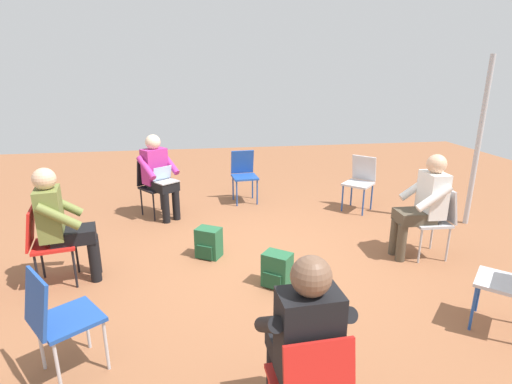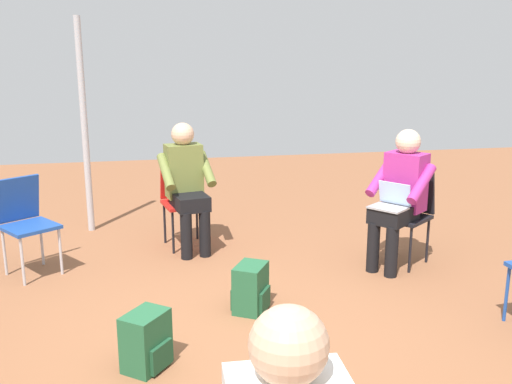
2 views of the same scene
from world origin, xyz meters
TOP-DOWN VIEW (x-y plane):
  - ground_plane at (0.00, 0.00)m, footprint 14.00×14.00m
  - chair_north at (0.13, 2.25)m, footprint 0.43×0.47m
  - chair_southwest at (-1.67, -1.55)m, footprint 0.58×0.57m
  - chair_east at (2.08, -0.15)m, footprint 0.45×0.41m
  - chair_northwest at (-1.31, 1.83)m, footprint 0.57×0.58m
  - chair_west at (-2.20, -0.16)m, footprint 0.50×0.47m
  - chair_northeast at (1.88, 1.55)m, footprint 0.58×0.58m
  - person_with_laptop at (-1.20, 1.69)m, footprint 0.63×0.64m
  - person_in_olive at (-2.03, -0.13)m, footprint 0.57×0.56m
  - person_in_black at (-0.11, -2.28)m, footprint 0.51×0.53m
  - person_in_white at (1.92, -0.14)m, footprint 0.53×0.50m
  - backpack_near_laptop_user at (0.12, -0.55)m, footprint 0.34×0.33m
  - backpack_by_empty_chair at (-0.55, 0.22)m, footprint 0.34×0.31m
  - tent_pole_near at (3.18, 0.74)m, footprint 0.07×0.07m

SIDE VIEW (x-z plane):
  - ground_plane at x=0.00m, z-range 0.00..0.00m
  - backpack_near_laptop_user at x=0.12m, z-range -0.02..0.34m
  - backpack_by_empty_chair at x=-0.55m, z-range -0.02..0.34m
  - chair_north at x=0.13m, z-range 0.07..0.92m
  - chair_southwest at x=-1.67m, z-range 0.07..0.92m
  - chair_east at x=2.08m, z-range 0.07..0.92m
  - chair_northwest at x=-1.31m, z-range 0.07..0.92m
  - chair_west at x=-2.20m, z-range 0.07..0.92m
  - chair_northeast at x=1.88m, z-range 0.07..0.92m
  - person_with_laptop at x=-1.20m, z-range 0.07..1.31m
  - person_in_olive at x=-2.03m, z-range 0.07..1.31m
  - person_in_black at x=-0.11m, z-range 0.07..1.31m
  - person_in_white at x=1.92m, z-range 0.07..1.31m
  - tent_pole_near at x=3.18m, z-range 0.00..2.34m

